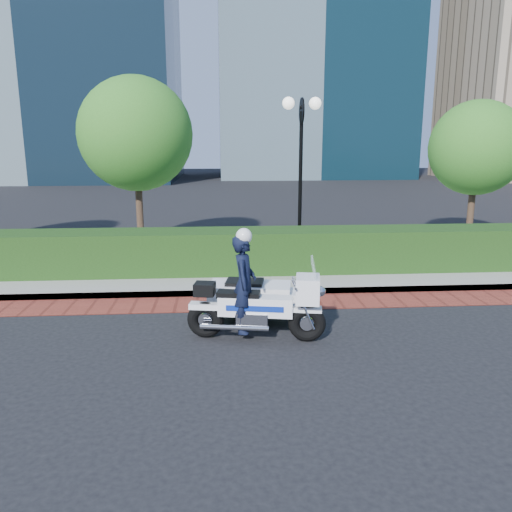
{
  "coord_description": "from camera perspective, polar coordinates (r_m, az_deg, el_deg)",
  "views": [
    {
      "loc": [
        -1.18,
        -8.17,
        3.15
      ],
      "look_at": [
        -0.47,
        1.42,
        1.0
      ],
      "focal_mm": 35.0,
      "sensor_mm": 36.0,
      "label": 1
    }
  ],
  "objects": [
    {
      "name": "ground",
      "position": [
        8.83,
        3.78,
        -8.32
      ],
      "size": [
        120.0,
        120.0,
        0.0
      ],
      "primitive_type": "plane",
      "color": "black",
      "rests_on": "ground"
    },
    {
      "name": "brick_strip",
      "position": [
        10.23,
        2.62,
        -5.3
      ],
      "size": [
        60.0,
        1.0,
        0.01
      ],
      "primitive_type": "cube",
      "color": "maroon",
      "rests_on": "ground"
    },
    {
      "name": "sidewalk",
      "position": [
        14.54,
        0.53,
        0.4
      ],
      "size": [
        60.0,
        8.0,
        0.15
      ],
      "primitive_type": "cube",
      "color": "gray",
      "rests_on": "ground"
    },
    {
      "name": "hedge_main",
      "position": [
        12.09,
        1.48,
        0.67
      ],
      "size": [
        18.0,
        1.2,
        1.0
      ],
      "primitive_type": "cube",
      "color": "black",
      "rests_on": "sidewalk"
    },
    {
      "name": "lamppost",
      "position": [
        13.54,
        5.15,
        11.75
      ],
      "size": [
        1.02,
        0.7,
        4.21
      ],
      "color": "black",
      "rests_on": "sidewalk"
    },
    {
      "name": "tree_b",
      "position": [
        14.85,
        -13.58,
        13.37
      ],
      "size": [
        3.2,
        3.2,
        4.89
      ],
      "color": "#332319",
      "rests_on": "sidewalk"
    },
    {
      "name": "tree_c",
      "position": [
        16.56,
        23.9,
        11.21
      ],
      "size": [
        2.8,
        2.8,
        4.3
      ],
      "color": "#332319",
      "rests_on": "sidewalk"
    },
    {
      "name": "police_motorcycle",
      "position": [
        8.48,
        -0.45,
        -4.62
      ],
      "size": [
        2.29,
        1.82,
        1.86
      ],
      "rotation": [
        0.0,
        0.0,
        -0.18
      ],
      "color": "black",
      "rests_on": "ground"
    }
  ]
}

